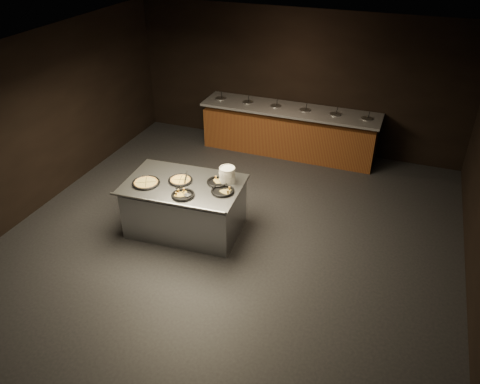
{
  "coord_description": "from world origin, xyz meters",
  "views": [
    {
      "loc": [
        2.27,
        -5.27,
        4.59
      ],
      "look_at": [
        0.15,
        0.3,
        0.9
      ],
      "focal_mm": 35.0,
      "sensor_mm": 36.0,
      "label": 1
    }
  ],
  "objects_px": {
    "pan_veggie_whole": "(146,183)",
    "pan_cheese_whole": "(180,180)",
    "serving_counter": "(185,208)",
    "plate_stack": "(227,175)"
  },
  "relations": [
    {
      "from": "plate_stack",
      "to": "pan_veggie_whole",
      "type": "relative_size",
      "value": 0.57
    },
    {
      "from": "serving_counter",
      "to": "pan_cheese_whole",
      "type": "bearing_deg",
      "value": 145.72
    },
    {
      "from": "pan_veggie_whole",
      "to": "pan_cheese_whole",
      "type": "relative_size",
      "value": 1.13
    },
    {
      "from": "serving_counter",
      "to": "pan_cheese_whole",
      "type": "height_order",
      "value": "pan_cheese_whole"
    },
    {
      "from": "pan_veggie_whole",
      "to": "pan_cheese_whole",
      "type": "height_order",
      "value": "same"
    },
    {
      "from": "plate_stack",
      "to": "pan_veggie_whole",
      "type": "bearing_deg",
      "value": -156.12
    },
    {
      "from": "pan_veggie_whole",
      "to": "pan_cheese_whole",
      "type": "bearing_deg",
      "value": 29.53
    },
    {
      "from": "pan_cheese_whole",
      "to": "plate_stack",
      "type": "bearing_deg",
      "value": 19.79
    },
    {
      "from": "pan_veggie_whole",
      "to": "pan_cheese_whole",
      "type": "xyz_separation_m",
      "value": [
        0.46,
        0.26,
        -0.0
      ]
    },
    {
      "from": "pan_cheese_whole",
      "to": "serving_counter",
      "type": "bearing_deg",
      "value": -30.34
    }
  ]
}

